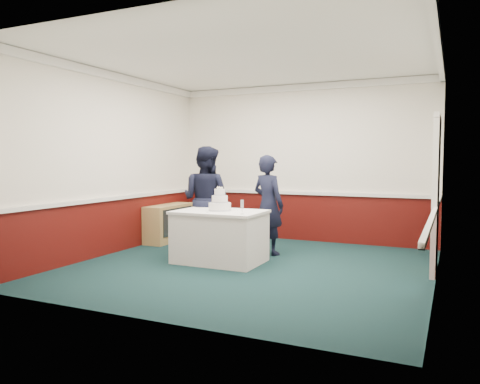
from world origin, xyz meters
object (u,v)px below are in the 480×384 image
at_px(cake_table, 220,236).
at_px(champagne_flute, 242,205).
at_px(person_man, 206,199).
at_px(wedding_cake, 220,203).
at_px(cake_knife, 212,212).
at_px(person_woman, 268,205).
at_px(sideboard, 169,223).

distance_m(cake_table, champagne_flute, 0.78).
bearing_deg(person_man, wedding_cake, 136.57).
distance_m(wedding_cake, cake_knife, 0.23).
xyz_separation_m(cake_table, cake_knife, (-0.03, -0.20, 0.39)).
bearing_deg(person_woman, champagne_flute, 112.61).
xyz_separation_m(cake_table, person_man, (-0.59, 0.63, 0.49)).
relative_size(wedding_cake, cake_knife, 1.65).
relative_size(champagne_flute, person_woman, 0.12).
xyz_separation_m(sideboard, cake_knife, (1.70, -1.45, 0.44)).
relative_size(cake_knife, person_man, 0.12).
bearing_deg(cake_table, wedding_cake, 90.00).
bearing_deg(person_man, champagne_flute, 143.63).
relative_size(cake_table, cake_knife, 6.00).
bearing_deg(cake_knife, person_woman, 84.75).
bearing_deg(person_man, cake_table, 136.57).
distance_m(cake_knife, person_woman, 1.18).
bearing_deg(champagne_flute, cake_knife, 171.42).
xyz_separation_m(champagne_flute, person_man, (-1.09, 0.91, -0.03)).
bearing_deg(wedding_cake, person_woman, 62.87).
relative_size(sideboard, cake_table, 0.91).
bearing_deg(cake_knife, cake_table, 100.21).
height_order(sideboard, cake_table, cake_table).
bearing_deg(wedding_cake, sideboard, 144.16).
bearing_deg(person_woman, wedding_cake, 82.95).
bearing_deg(champagne_flute, cake_table, 150.75).
bearing_deg(cake_table, person_man, 133.09).
xyz_separation_m(sideboard, cake_table, (1.73, -1.25, 0.05)).
distance_m(champagne_flute, person_woman, 1.16).
distance_m(sideboard, wedding_cake, 2.21).
height_order(wedding_cake, person_man, person_man).
distance_m(wedding_cake, champagne_flute, 0.57).
bearing_deg(champagne_flute, person_man, 140.16).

